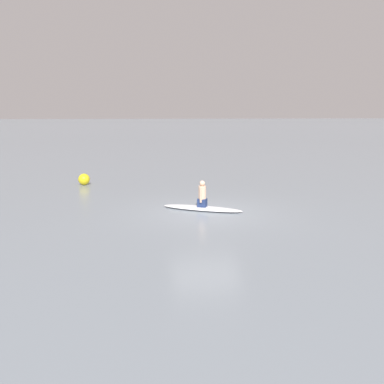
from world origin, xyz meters
The scene contains 4 objects.
ground_plane centered at (0.00, 0.00, 0.00)m, with size 400.00×400.00×0.00m, color gray.
surfboard centered at (-0.42, -0.10, 0.06)m, with size 3.02×0.71×0.12m, color white.
person_paddler centered at (-0.42, -0.10, 0.55)m, with size 0.41×0.40×0.96m.
buoy_marker centered at (-6.47, -5.08, 0.28)m, with size 0.56×0.56×0.56m, color yellow.
Camera 1 is at (14.74, -2.28, 3.55)m, focal length 40.14 mm.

